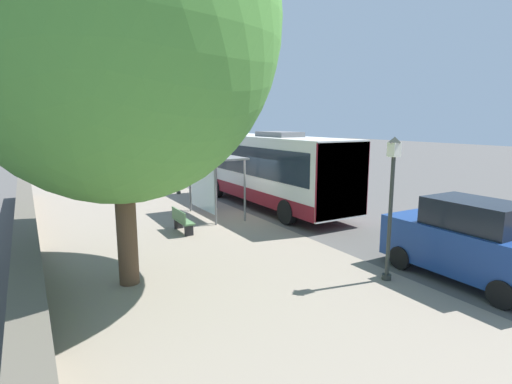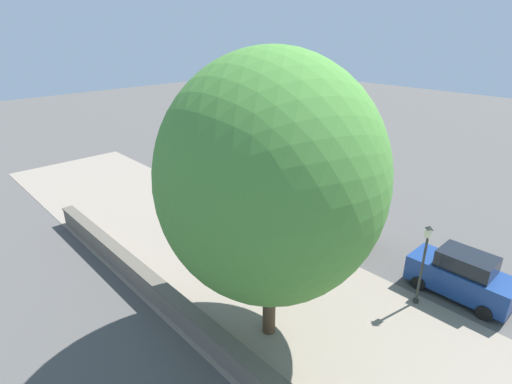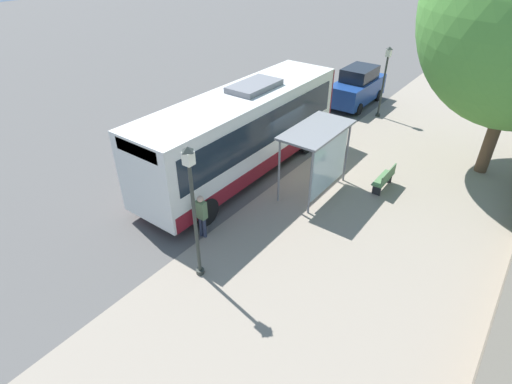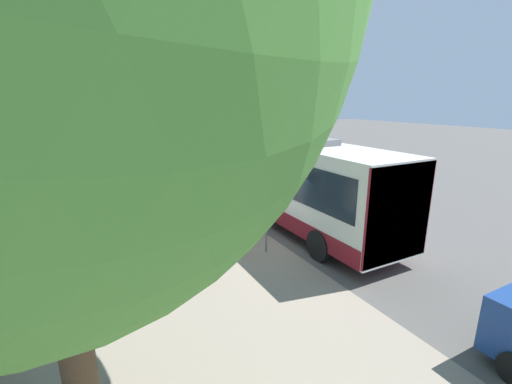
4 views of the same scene
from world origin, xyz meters
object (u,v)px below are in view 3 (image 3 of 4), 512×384
Objects in this scene: bench at (385,179)px; bus at (243,131)px; street_lamp_near at (385,76)px; pedestrian at (202,214)px; parked_car_behind_bus at (357,87)px; street_lamp_far at (193,205)px; bus_shelter at (320,142)px.

bus is at bearing 23.02° from bench.
street_lamp_near is (3.06, -6.91, 1.74)m from bench.
pedestrian is 14.32m from parked_car_behind_bus.
bus is at bearing 88.16° from parked_car_behind_bus.
bench is 0.34× the size of street_lamp_far.
street_lamp_near is (1.04, -8.67, 0.07)m from bus_shelter.
bus_shelter is 0.74× the size of street_lamp_far.
bus_shelter is 8.74m from street_lamp_near.
bus reaches higher than bus_shelter.
bench is 8.34m from street_lamp_far.
bus is 6.12m from street_lamp_far.
bus is 4.52m from pedestrian.
parked_car_behind_bus is at bearing -29.06° from street_lamp_near.
pedestrian is 13.34m from street_lamp_near.
street_lamp_near is at bearing -87.92° from street_lamp_far.
street_lamp_far is (2.53, 7.68, 2.01)m from bench.
parked_car_behind_bus is (1.81, -1.01, -1.19)m from street_lamp_near.
bus_shelter is 1.94× the size of pedestrian.
pedestrian is at bearing 60.15° from bench.
street_lamp_near reaches higher than bus.
street_lamp_far is 0.98× the size of parked_car_behind_bus.
parked_car_behind_bus is at bearing -58.38° from bench.
bench is (-3.65, -6.35, -0.46)m from pedestrian.
bus_shelter is at bearing -94.90° from street_lamp_far.
street_lamp_near reaches higher than parked_car_behind_bus.
bus is 2.39× the size of parked_car_behind_bus.
bus_shelter is 5.95m from street_lamp_far.
street_lamp_near reaches higher than bench.
bench is at bearing -119.85° from pedestrian.
bus_shelter is 3.16m from bench.
pedestrian is at bearing 70.52° from bus_shelter.
street_lamp_far is at bearing 115.97° from bus.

